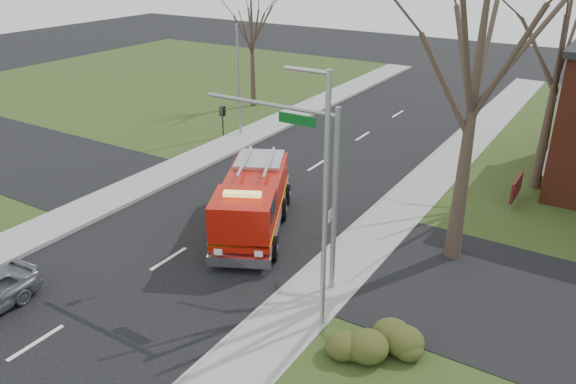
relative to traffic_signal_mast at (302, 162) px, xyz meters
The scene contains 12 objects.
ground 7.18m from the traffic_signal_mast, 163.94° to the right, with size 120.00×120.00×0.00m, color black.
sidewalk_right 4.97m from the traffic_signal_mast, 56.58° to the right, with size 2.40×80.00×0.15m, color gray.
sidewalk_left 12.41m from the traffic_signal_mast, behind, with size 2.40×80.00×0.15m, color gray.
health_center_sign 12.79m from the traffic_signal_mast, 64.32° to the left, with size 0.12×2.00×1.40m.
hedge_corner 6.14m from the traffic_signal_mast, 33.41° to the right, with size 2.80×2.00×0.90m, color #2B3613.
bare_tree_near 6.78m from the traffic_signal_mast, 46.37° to the left, with size 6.00×6.00×12.00m.
bare_tree_far 14.80m from the traffic_signal_mast, 66.79° to the left, with size 5.25×5.25×10.50m.
bare_tree_left 23.97m from the traffic_signal_mast, 129.43° to the left, with size 4.50×4.50×9.00m.
traffic_signal_mast is the anchor object (origin of this frame).
streetlight_pole 2.78m from the traffic_signal_mast, 46.02° to the right, with size 1.48×0.16×8.40m.
utility_pole_far 17.38m from the traffic_signal_mast, 133.85° to the left, with size 0.14×0.14×7.00m, color gray.
fire_engine 5.53m from the traffic_signal_mast, 149.33° to the left, with size 5.27×7.37×2.84m.
Camera 1 is at (14.20, -13.76, 11.54)m, focal length 35.00 mm.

